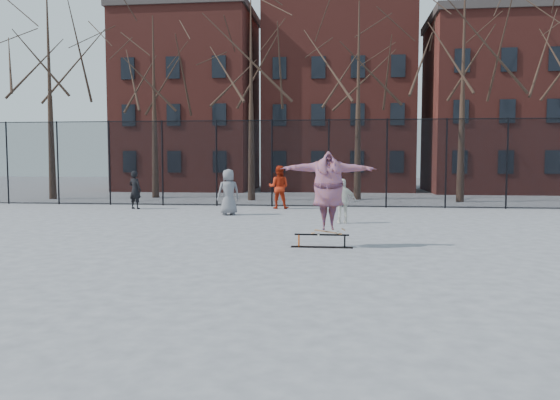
# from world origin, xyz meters

# --- Properties ---
(ground) EXTENTS (100.00, 100.00, 0.00)m
(ground) POSITION_xyz_m (0.00, 0.00, 0.00)
(ground) COLOR #5D5D61
(skate_rail) EXTENTS (1.55, 0.24, 0.34)m
(skate_rail) POSITION_xyz_m (1.33, 1.68, 0.13)
(skate_rail) COLOR black
(skate_rail) RESTS_ON ground
(skateboard) EXTENTS (0.75, 0.18, 0.09)m
(skateboard) POSITION_xyz_m (1.49, 1.68, 0.39)
(skateboard) COLOR #98633D
(skateboard) RESTS_ON skate_rail
(skater) EXTENTS (2.46, 0.87, 1.96)m
(skater) POSITION_xyz_m (1.49, 1.68, 1.41)
(skater) COLOR #6F3D99
(skater) RESTS_ON skateboard
(bystander_grey) EXTENTS (1.05, 0.92, 1.81)m
(bystander_grey) POSITION_xyz_m (-2.62, 9.09, 0.91)
(bystander_grey) COLOR slate
(bystander_grey) RESTS_ON ground
(bystander_black) EXTENTS (0.71, 0.59, 1.68)m
(bystander_black) POSITION_xyz_m (-7.23, 11.14, 0.84)
(bystander_black) COLOR black
(bystander_black) RESTS_ON ground
(bystander_red) EXTENTS (0.98, 0.79, 1.90)m
(bystander_red) POSITION_xyz_m (-0.96, 12.00, 0.95)
(bystander_red) COLOR #B4270F
(bystander_red) RESTS_ON ground
(bystander_white) EXTENTS (0.94, 0.47, 1.53)m
(bystander_white) POSITION_xyz_m (1.86, 6.83, 0.77)
(bystander_white) COLOR silver
(bystander_white) RESTS_ON ground
(fence) EXTENTS (34.03, 0.07, 4.00)m
(fence) POSITION_xyz_m (-0.01, 13.00, 2.05)
(fence) COLOR black
(fence) RESTS_ON ground
(tree_row) EXTENTS (33.66, 7.46, 10.67)m
(tree_row) POSITION_xyz_m (-0.25, 17.15, 7.36)
(tree_row) COLOR black
(tree_row) RESTS_ON ground
(rowhouses) EXTENTS (29.00, 7.00, 13.00)m
(rowhouses) POSITION_xyz_m (0.72, 26.00, 6.06)
(rowhouses) COLOR maroon
(rowhouses) RESTS_ON ground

